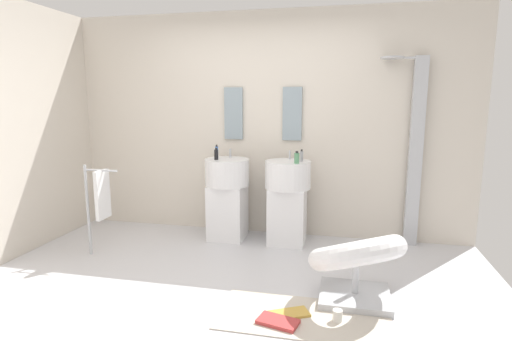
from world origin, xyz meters
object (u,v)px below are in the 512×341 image
at_px(lounge_chair, 356,259).
at_px(magazine_red, 278,322).
at_px(magazine_ochre, 289,314).
at_px(soap_bottle_grey, 302,156).
at_px(pedestal_sink_right, 288,198).
at_px(soap_bottle_blue, 217,152).
at_px(coffee_mug, 337,316).
at_px(towel_rack, 100,196).
at_px(pedestal_sink_left, 227,195).
at_px(soap_bottle_green, 297,158).
at_px(soap_bottle_black, 216,154).
at_px(shower_column, 414,149).

height_order(lounge_chair, magazine_red, lounge_chair).
xyz_separation_m(magazine_ochre, soap_bottle_grey, (-0.09, 1.57, 0.98)).
relative_size(pedestal_sink_right, magazine_ochre, 3.48).
distance_m(soap_bottle_blue, soap_bottle_grey, 0.97).
xyz_separation_m(pedestal_sink_right, lounge_chair, (0.72, -1.20, -0.17)).
bearing_deg(soap_bottle_blue, magazine_ochre, -56.11).
relative_size(magazine_red, coffee_mug, 3.36).
distance_m(towel_rack, soap_bottle_grey, 2.15).
bearing_deg(pedestal_sink_left, soap_bottle_green, -9.99).
bearing_deg(towel_rack, soap_bottle_black, 35.05).
bearing_deg(soap_bottle_blue, soap_bottle_grey, -0.86).
bearing_deg(soap_bottle_grey, pedestal_sink_left, -179.54).
xyz_separation_m(towel_rack, soap_bottle_blue, (0.99, 0.81, 0.38)).
distance_m(pedestal_sink_right, soap_bottle_green, 0.51).
bearing_deg(magazine_ochre, soap_bottle_grey, 65.48).
bearing_deg(lounge_chair, magazine_ochre, -143.00).
bearing_deg(soap_bottle_black, pedestal_sink_right, 5.18).
height_order(shower_column, soap_bottle_black, shower_column).
height_order(lounge_chair, soap_bottle_green, soap_bottle_green).
height_order(coffee_mug, soap_bottle_black, soap_bottle_black).
bearing_deg(magazine_red, pedestal_sink_left, 131.13).
bearing_deg(soap_bottle_green, towel_rack, -161.58).
xyz_separation_m(lounge_chair, magazine_red, (-0.55, -0.50, -0.33)).
distance_m(pedestal_sink_left, soap_bottle_green, 0.95).
bearing_deg(towel_rack, soap_bottle_blue, 39.14).
bearing_deg(soap_bottle_black, soap_bottle_grey, 4.79).
distance_m(coffee_mug, soap_bottle_black, 2.25).
bearing_deg(magazine_ochre, towel_rack, 131.32).
bearing_deg(lounge_chair, coffee_mug, -109.18).
relative_size(magazine_ochre, soap_bottle_grey, 2.27).
distance_m(magazine_red, coffee_mug, 0.44).
relative_size(towel_rack, magazine_ochre, 3.19).
xyz_separation_m(magazine_ochre, soap_bottle_blue, (-1.06, 1.58, 0.99)).
bearing_deg(soap_bottle_black, soap_bottle_blue, 104.69).
xyz_separation_m(magazine_red, soap_bottle_blue, (-1.00, 1.72, 0.98)).
relative_size(lounge_chair, soap_bottle_blue, 6.97).
bearing_deg(magazine_ochre, shower_column, 30.89).
distance_m(shower_column, soap_bottle_black, 2.16).
bearing_deg(magazine_red, lounge_chair, 56.12).
bearing_deg(coffee_mug, towel_rack, 161.90).
xyz_separation_m(coffee_mug, soap_bottle_grey, (-0.45, 1.58, 0.94)).
height_order(pedestal_sink_right, coffee_mug, pedestal_sink_right).
height_order(magazine_ochre, soap_bottle_blue, soap_bottle_blue).
xyz_separation_m(pedestal_sink_left, lounge_chair, (1.42, -1.20, -0.17)).
xyz_separation_m(pedestal_sink_left, coffee_mug, (1.29, -1.57, -0.46)).
relative_size(towel_rack, coffee_mug, 10.95).
xyz_separation_m(soap_bottle_black, soap_bottle_blue, (-0.02, 0.09, 0.01)).
bearing_deg(magazine_ochre, lounge_chair, 9.09).
distance_m(shower_column, towel_rack, 3.34).
height_order(magazine_red, soap_bottle_green, soap_bottle_green).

